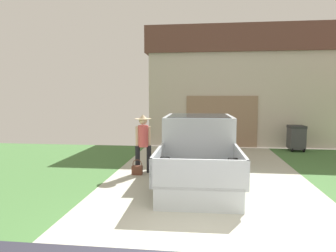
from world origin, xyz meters
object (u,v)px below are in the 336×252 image
Objects in this scene: wheeled_trash_bin at (296,137)px; person_with_hat at (143,139)px; house_with_garage at (237,88)px; pickup_truck at (198,147)px; handbag at (137,170)px.

person_with_hat is at bearing -141.84° from wheeled_trash_bin.
house_with_garage is at bearing 48.08° from person_with_hat.
house_with_garage reaches higher than pickup_truck.
pickup_truck is 5.18× the size of wheeled_trash_bin.
handbag is at bearing -141.11° from wheeled_trash_bin.
person_with_hat reaches higher than handbag.
pickup_truck is 0.62× the size of house_with_garage.
house_with_garage reaches higher than wheeled_trash_bin.
handbag is (-0.13, -0.22, -0.83)m from person_with_hat.
person_with_hat is 0.19× the size of house_with_garage.
house_with_garage is 4.97m from wheeled_trash_bin.
wheeled_trash_bin is at bearing -64.24° from house_with_garage.
person_with_hat is (-1.55, -0.19, 0.23)m from pickup_truck.
person_with_hat is at bearing 58.99° from handbag.
person_with_hat is 3.90× the size of handbag.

